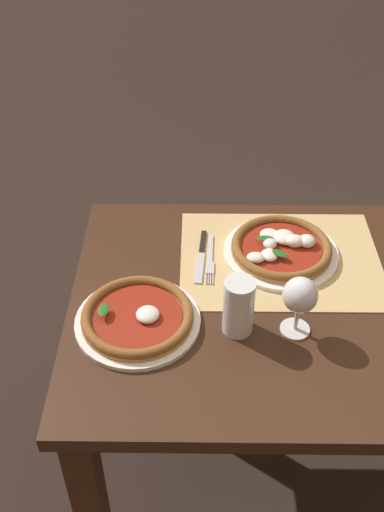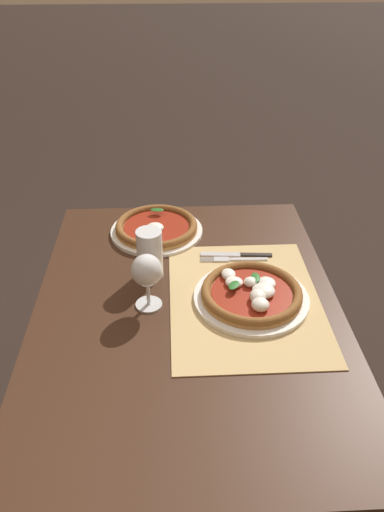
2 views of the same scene
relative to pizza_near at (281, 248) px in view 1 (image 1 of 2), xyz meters
name	(u,v)px [view 1 (image 1 of 2)]	position (x,y,z in m)	size (l,w,h in m)	color
ground_plane	(270,462)	(-0.02, 0.17, -0.76)	(24.00, 24.00, 0.00)	black
dining_table	(290,333)	(-0.02, 0.17, -0.15)	(1.11, 0.80, 0.74)	#382114
paper_placemat	(280,259)	(0.00, 0.02, -0.02)	(0.53, 0.40, 0.00)	tan
pizza_near	(281,248)	(0.00, 0.00, 0.00)	(0.31, 0.31, 0.05)	white
pizza_far	(138,317)	(0.36, 0.25, 0.00)	(0.30, 0.30, 0.05)	white
wine_glass	(300,297)	(-0.01, 0.27, 0.08)	(0.08, 0.08, 0.16)	silver
pint_glass	(239,307)	(0.13, 0.27, 0.05)	(0.07, 0.07, 0.15)	silver
fork	(210,259)	(0.19, 0.03, -0.02)	(0.02, 0.20, 0.00)	#B7B7BC
knife	(201,256)	(0.21, 0.01, -0.02)	(0.03, 0.22, 0.01)	black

